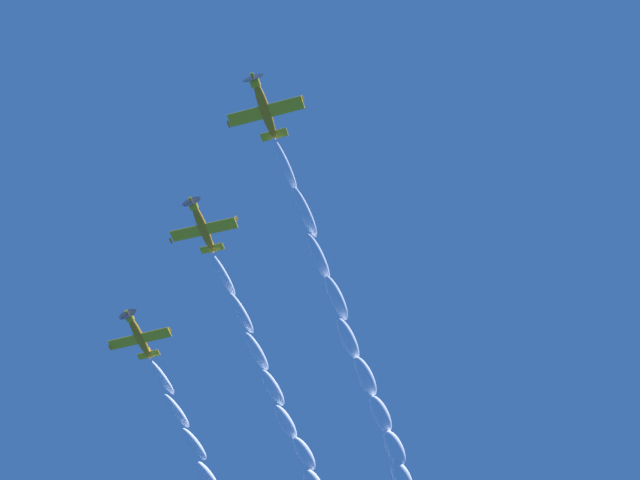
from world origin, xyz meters
TOP-DOWN VIEW (x-y plane):
  - airplane_lead at (1.36, 1.46)m, footprint 9.26×8.37m
  - airplane_left_wingman at (-16.52, 9.73)m, footprint 9.26×8.36m
  - airplane_right_wingman at (-35.35, 17.00)m, footprint 9.29×8.36m
  - smoke_trail_lead at (-12.53, 40.00)m, footprint 22.03×56.56m
  - smoke_trail_left_wingman at (-30.42, 48.23)m, footprint 22.03×57.30m

SIDE VIEW (x-z plane):
  - smoke_trail_lead at x=-12.53m, z-range 79.17..88.84m
  - smoke_trail_left_wingman at x=-30.42m, z-range 80.88..90.78m
  - airplane_lead at x=1.36m, z-range 87.83..91.06m
  - airplane_right_wingman at x=-35.35m, z-range 88.48..91.36m
  - airplane_left_wingman at x=-16.52m, z-range 89.81..92.78m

